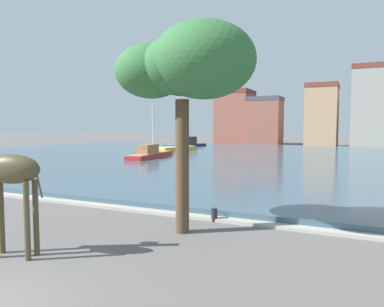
{
  "coord_description": "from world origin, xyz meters",
  "views": [
    {
      "loc": [
        7.17,
        -4.04,
        3.6
      ],
      "look_at": [
        -0.71,
        12.98,
        2.2
      ],
      "focal_mm": 33.78,
      "sensor_mm": 36.0,
      "label": 1
    }
  ],
  "objects_px": {
    "sailboat_yellow": "(179,149)",
    "shade_tree": "(186,66)",
    "mooring_bollard": "(214,215)",
    "sailboat_navy": "(183,145)",
    "sailboat_red": "(153,155)",
    "giraffe_statue": "(7,172)"
  },
  "relations": [
    {
      "from": "mooring_bollard",
      "to": "giraffe_statue",
      "type": "bearing_deg",
      "value": -123.17
    },
    {
      "from": "giraffe_statue",
      "to": "shade_tree",
      "type": "bearing_deg",
      "value": 49.27
    },
    {
      "from": "sailboat_navy",
      "to": "shade_tree",
      "type": "xyz_separation_m",
      "value": [
        20.66,
        -41.78,
        4.97
      ]
    },
    {
      "from": "sailboat_yellow",
      "to": "giraffe_statue",
      "type": "bearing_deg",
      "value": -69.79
    },
    {
      "from": "sailboat_red",
      "to": "sailboat_yellow",
      "type": "distance_m",
      "value": 11.47
    },
    {
      "from": "sailboat_yellow",
      "to": "shade_tree",
      "type": "relative_size",
      "value": 1.15
    },
    {
      "from": "giraffe_statue",
      "to": "sailboat_red",
      "type": "height_order",
      "value": "sailboat_red"
    },
    {
      "from": "sailboat_navy",
      "to": "sailboat_red",
      "type": "relative_size",
      "value": 1.01
    },
    {
      "from": "sailboat_yellow",
      "to": "mooring_bollard",
      "type": "bearing_deg",
      "value": -60.99
    },
    {
      "from": "sailboat_red",
      "to": "mooring_bollard",
      "type": "bearing_deg",
      "value": -53.81
    },
    {
      "from": "sailboat_red",
      "to": "mooring_bollard",
      "type": "height_order",
      "value": "sailboat_red"
    },
    {
      "from": "sailboat_red",
      "to": "shade_tree",
      "type": "height_order",
      "value": "shade_tree"
    },
    {
      "from": "sailboat_red",
      "to": "shade_tree",
      "type": "xyz_separation_m",
      "value": [
        14.87,
        -22.56,
        5.02
      ]
    },
    {
      "from": "sailboat_yellow",
      "to": "mooring_bollard",
      "type": "height_order",
      "value": "sailboat_yellow"
    },
    {
      "from": "sailboat_yellow",
      "to": "mooring_bollard",
      "type": "relative_size",
      "value": 16.1
    },
    {
      "from": "sailboat_yellow",
      "to": "sailboat_red",
      "type": "bearing_deg",
      "value": -77.27
    },
    {
      "from": "sailboat_yellow",
      "to": "mooring_bollard",
      "type": "xyz_separation_m",
      "value": [
        17.72,
        -31.96,
        -0.21
      ]
    },
    {
      "from": "shade_tree",
      "to": "mooring_bollard",
      "type": "bearing_deg",
      "value": 79.6
    },
    {
      "from": "giraffe_statue",
      "to": "sailboat_navy",
      "type": "bearing_deg",
      "value": 110.54
    },
    {
      "from": "giraffe_statue",
      "to": "sailboat_navy",
      "type": "height_order",
      "value": "sailboat_navy"
    },
    {
      "from": "sailboat_navy",
      "to": "sailboat_yellow",
      "type": "xyz_separation_m",
      "value": [
        3.26,
        -8.04,
        -0.16
      ]
    },
    {
      "from": "giraffe_statue",
      "to": "shade_tree",
      "type": "distance_m",
      "value": 6.24
    }
  ]
}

